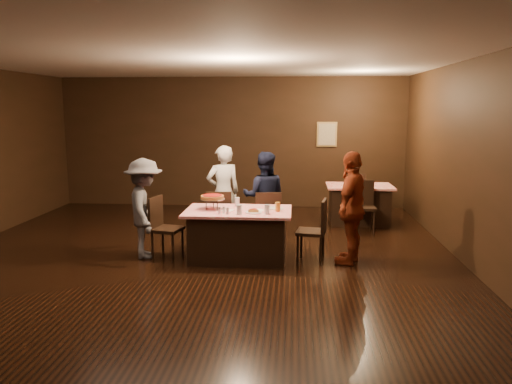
{
  "coord_description": "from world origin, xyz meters",
  "views": [
    {
      "loc": [
        1.47,
        -6.57,
        2.29
      ],
      "look_at": [
        0.88,
        1.07,
        1.0
      ],
      "focal_mm": 35.0,
      "sensor_mm": 36.0,
      "label": 1
    }
  ],
  "objects_px": {
    "main_table": "(238,235)",
    "chair_far_right": "(267,219)",
    "diner_navy_hoodie": "(264,197)",
    "chair_back_near": "(364,207)",
    "pizza_stand": "(212,197)",
    "chair_back_far": "(355,195)",
    "glass_front_left": "(239,210)",
    "glass_front_right": "(267,209)",
    "glass_back": "(237,202)",
    "plate_empty": "(275,208)",
    "back_table": "(359,204)",
    "diner_grey_knit": "(144,208)",
    "chair_end_right": "(311,230)",
    "chair_end_left": "(167,228)",
    "diner_white_jacket": "(223,192)",
    "chair_far_left": "(220,218)",
    "glass_amber": "(278,207)",
    "diner_red_shirt": "(352,208)"
  },
  "relations": [
    {
      "from": "chair_end_right",
      "to": "pizza_stand",
      "type": "height_order",
      "value": "pizza_stand"
    },
    {
      "from": "chair_end_left",
      "to": "chair_back_near",
      "type": "distance_m",
      "value": 3.77
    },
    {
      "from": "chair_back_near",
      "to": "pizza_stand",
      "type": "relative_size",
      "value": 2.5
    },
    {
      "from": "chair_far_right",
      "to": "glass_front_right",
      "type": "relative_size",
      "value": 6.79
    },
    {
      "from": "diner_red_shirt",
      "to": "chair_end_left",
      "type": "bearing_deg",
      "value": -67.67
    },
    {
      "from": "diner_white_jacket",
      "to": "glass_front_left",
      "type": "bearing_deg",
      "value": 82.03
    },
    {
      "from": "chair_far_right",
      "to": "diner_red_shirt",
      "type": "xyz_separation_m",
      "value": [
        1.29,
        -0.78,
        0.36
      ]
    },
    {
      "from": "chair_far_right",
      "to": "plate_empty",
      "type": "relative_size",
      "value": 3.8
    },
    {
      "from": "main_table",
      "to": "pizza_stand",
      "type": "relative_size",
      "value": 4.21
    },
    {
      "from": "chair_far_right",
      "to": "diner_navy_hoodie",
      "type": "xyz_separation_m",
      "value": [
        -0.08,
        0.39,
        0.3
      ]
    },
    {
      "from": "main_table",
      "to": "chair_far_right",
      "type": "xyz_separation_m",
      "value": [
        0.4,
        0.75,
        0.09
      ]
    },
    {
      "from": "chair_far_right",
      "to": "glass_front_left",
      "type": "relative_size",
      "value": 6.79
    },
    {
      "from": "diner_red_shirt",
      "to": "glass_back",
      "type": "bearing_deg",
      "value": -77.77
    },
    {
      "from": "main_table",
      "to": "glass_front_left",
      "type": "relative_size",
      "value": 11.43
    },
    {
      "from": "pizza_stand",
      "to": "diner_white_jacket",
      "type": "bearing_deg",
      "value": 90.3
    },
    {
      "from": "diner_white_jacket",
      "to": "glass_amber",
      "type": "relative_size",
      "value": 11.8
    },
    {
      "from": "chair_end_left",
      "to": "diner_grey_knit",
      "type": "bearing_deg",
      "value": 100.3
    },
    {
      "from": "back_table",
      "to": "glass_front_right",
      "type": "xyz_separation_m",
      "value": [
        -1.69,
        -2.88,
        0.46
      ]
    },
    {
      "from": "plate_empty",
      "to": "glass_back",
      "type": "xyz_separation_m",
      "value": [
        -0.6,
        0.15,
        0.06
      ]
    },
    {
      "from": "back_table",
      "to": "diner_grey_knit",
      "type": "distance_m",
      "value": 4.46
    },
    {
      "from": "diner_navy_hoodie",
      "to": "glass_front_left",
      "type": "relative_size",
      "value": 11.13
    },
    {
      "from": "pizza_stand",
      "to": "glass_front_right",
      "type": "xyz_separation_m",
      "value": [
        0.85,
        -0.3,
        -0.11
      ]
    },
    {
      "from": "chair_end_right",
      "to": "glass_front_left",
      "type": "height_order",
      "value": "chair_end_right"
    },
    {
      "from": "glass_back",
      "to": "chair_far_right",
      "type": "bearing_deg",
      "value": 45.0
    },
    {
      "from": "main_table",
      "to": "diner_navy_hoodie",
      "type": "bearing_deg",
      "value": 74.23
    },
    {
      "from": "chair_far_right",
      "to": "glass_front_left",
      "type": "distance_m",
      "value": 1.17
    },
    {
      "from": "back_table",
      "to": "glass_back",
      "type": "distance_m",
      "value": 3.23
    },
    {
      "from": "chair_far_left",
      "to": "chair_end_right",
      "type": "bearing_deg",
      "value": 148.65
    },
    {
      "from": "main_table",
      "to": "diner_grey_knit",
      "type": "relative_size",
      "value": 1.04
    },
    {
      "from": "glass_front_right",
      "to": "diner_red_shirt",
      "type": "bearing_deg",
      "value": 10.12
    },
    {
      "from": "pizza_stand",
      "to": "glass_front_left",
      "type": "xyz_separation_m",
      "value": [
        0.45,
        -0.35,
        -0.11
      ]
    },
    {
      "from": "main_table",
      "to": "chair_far_left",
      "type": "bearing_deg",
      "value": 118.07
    },
    {
      "from": "diner_red_shirt",
      "to": "glass_front_left",
      "type": "distance_m",
      "value": 1.66
    },
    {
      "from": "chair_end_right",
      "to": "diner_grey_knit",
      "type": "distance_m",
      "value": 2.57
    },
    {
      "from": "diner_navy_hoodie",
      "to": "diner_white_jacket",
      "type": "bearing_deg",
      "value": -8.01
    },
    {
      "from": "diner_white_jacket",
      "to": "glass_front_right",
      "type": "bearing_deg",
      "value": 95.34
    },
    {
      "from": "diner_navy_hoodie",
      "to": "chair_back_far",
      "type": "bearing_deg",
      "value": -130.7
    },
    {
      "from": "diner_navy_hoodie",
      "to": "pizza_stand",
      "type": "xyz_separation_m",
      "value": [
        -0.72,
        -1.09,
        0.17
      ]
    },
    {
      "from": "chair_end_right",
      "to": "glass_amber",
      "type": "xyz_separation_m",
      "value": [
        -0.5,
        -0.05,
        0.37
      ]
    },
    {
      "from": "diner_white_jacket",
      "to": "glass_front_left",
      "type": "relative_size",
      "value": 11.8
    },
    {
      "from": "chair_back_far",
      "to": "glass_front_left",
      "type": "bearing_deg",
      "value": 70.51
    },
    {
      "from": "chair_back_far",
      "to": "pizza_stand",
      "type": "bearing_deg",
      "value": 62.53
    },
    {
      "from": "chair_end_right",
      "to": "chair_far_right",
      "type": "bearing_deg",
      "value": -127.35
    },
    {
      "from": "diner_navy_hoodie",
      "to": "glass_back",
      "type": "bearing_deg",
      "value": 66.54
    },
    {
      "from": "glass_amber",
      "to": "glass_back",
      "type": "relative_size",
      "value": 1.0
    },
    {
      "from": "diner_navy_hoodie",
      "to": "glass_amber",
      "type": "relative_size",
      "value": 11.13
    },
    {
      "from": "glass_front_right",
      "to": "chair_far_right",
      "type": "bearing_deg",
      "value": 92.86
    },
    {
      "from": "diner_grey_knit",
      "to": "glass_back",
      "type": "distance_m",
      "value": 1.43
    },
    {
      "from": "diner_white_jacket",
      "to": "chair_back_near",
      "type": "bearing_deg",
      "value": 170.56
    },
    {
      "from": "chair_end_right",
      "to": "diner_grey_knit",
      "type": "bearing_deg",
      "value": -80.65
    }
  ]
}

